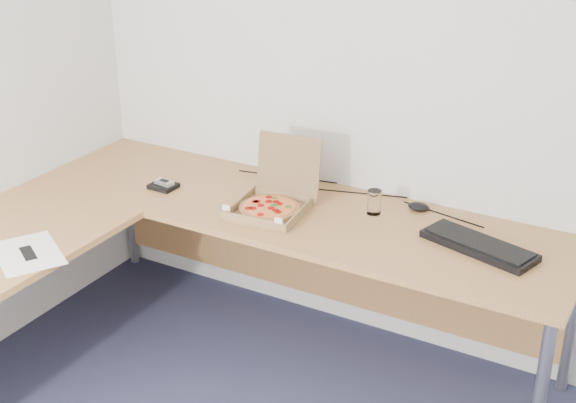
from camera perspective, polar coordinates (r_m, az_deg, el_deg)
The scene contains 10 objects.
room_shell at distance 1.94m, azimuth -6.94°, elevation -4.69°, with size 3.50×3.50×2.50m, color silver, non-canonical shape.
desk at distance 3.33m, azimuth -8.23°, elevation -2.47°, with size 2.50×2.20×0.73m.
pizza_box at distance 3.43m, azimuth -1.20°, elevation -0.18°, with size 0.30×0.35×0.30m.
drinking_glass at distance 3.42m, azimuth 6.28°, elevation -0.04°, with size 0.06×0.06×0.11m, color white.
keyboard at distance 3.21m, azimuth 13.67°, elevation -3.14°, with size 0.46×0.16×0.03m, color black.
mouse at distance 3.49m, azimuth 9.46°, elevation -0.38°, with size 0.10×0.06×0.03m, color black.
wallet at distance 3.72m, azimuth -9.02°, elevation 1.12°, with size 0.12×0.10×0.02m, color black.
phone at distance 3.71m, azimuth -8.96°, elevation 1.38°, with size 0.09×0.05×0.02m, color #B2B5BA.
paper_sheet at distance 3.26m, azimuth -18.33°, elevation -3.58°, with size 0.33×0.23×0.00m, color white.
cable_bundle at distance 3.63m, azimuth 4.58°, elevation 0.67°, with size 0.60×0.04×0.01m, color black, non-canonical shape.
Camera 1 is at (1.03, -1.36, 2.19)m, focal length 49.03 mm.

